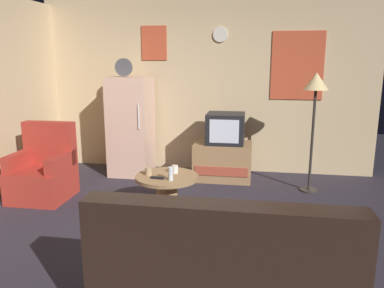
{
  "coord_description": "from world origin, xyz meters",
  "views": [
    {
      "loc": [
        0.79,
        -3.5,
        1.75
      ],
      "look_at": [
        0.05,
        0.9,
        0.75
      ],
      "focal_mm": 35.35,
      "sensor_mm": 36.0,
      "label": 1
    }
  ],
  "objects_px": {
    "tv_stand": "(223,161)",
    "coffee_table": "(167,195)",
    "fridge": "(131,126)",
    "standing_lamp": "(316,91)",
    "remote_control": "(157,178)",
    "mug_ceramic_white": "(175,169)",
    "crt_tv": "(226,128)",
    "mug_ceramic_tan": "(148,171)",
    "wine_glass": "(171,174)",
    "couch": "(223,276)",
    "armchair": "(44,172)"
  },
  "relations": [
    {
      "from": "fridge",
      "to": "standing_lamp",
      "type": "bearing_deg",
      "value": -8.25
    },
    {
      "from": "fridge",
      "to": "wine_glass",
      "type": "xyz_separation_m",
      "value": [
        0.99,
        -1.63,
        -0.22
      ]
    },
    {
      "from": "coffee_table",
      "to": "wine_glass",
      "type": "relative_size",
      "value": 4.8
    },
    {
      "from": "tv_stand",
      "to": "remote_control",
      "type": "xyz_separation_m",
      "value": [
        -0.59,
        -1.54,
        0.2
      ]
    },
    {
      "from": "tv_stand",
      "to": "standing_lamp",
      "type": "relative_size",
      "value": 0.53
    },
    {
      "from": "coffee_table",
      "to": "armchair",
      "type": "relative_size",
      "value": 0.75
    },
    {
      "from": "wine_glass",
      "to": "couch",
      "type": "relative_size",
      "value": 0.09
    },
    {
      "from": "armchair",
      "to": "fridge",
      "type": "bearing_deg",
      "value": 56.98
    },
    {
      "from": "fridge",
      "to": "crt_tv",
      "type": "height_order",
      "value": "fridge"
    },
    {
      "from": "mug_ceramic_white",
      "to": "tv_stand",
      "type": "bearing_deg",
      "value": 71.04
    },
    {
      "from": "tv_stand",
      "to": "wine_glass",
      "type": "relative_size",
      "value": 5.6
    },
    {
      "from": "fridge",
      "to": "coffee_table",
      "type": "distance_m",
      "value": 1.8
    },
    {
      "from": "mug_ceramic_white",
      "to": "standing_lamp",
      "type": "bearing_deg",
      "value": 30.49
    },
    {
      "from": "fridge",
      "to": "crt_tv",
      "type": "distance_m",
      "value": 1.46
    },
    {
      "from": "wine_glass",
      "to": "mug_ceramic_tan",
      "type": "xyz_separation_m",
      "value": [
        -0.29,
        0.15,
        -0.03
      ]
    },
    {
      "from": "remote_control",
      "to": "fridge",
      "type": "bearing_deg",
      "value": 124.14
    },
    {
      "from": "wine_glass",
      "to": "mug_ceramic_white",
      "type": "xyz_separation_m",
      "value": [
        -0.01,
        0.28,
        -0.03
      ]
    },
    {
      "from": "fridge",
      "to": "crt_tv",
      "type": "xyz_separation_m",
      "value": [
        1.46,
        -0.06,
        0.02
      ]
    },
    {
      "from": "standing_lamp",
      "to": "wine_glass",
      "type": "xyz_separation_m",
      "value": [
        -1.64,
        -1.25,
        -0.82
      ]
    },
    {
      "from": "fridge",
      "to": "mug_ceramic_white",
      "type": "distance_m",
      "value": 1.69
    },
    {
      "from": "wine_glass",
      "to": "mug_ceramic_tan",
      "type": "height_order",
      "value": "wine_glass"
    },
    {
      "from": "standing_lamp",
      "to": "coffee_table",
      "type": "distance_m",
      "value": 2.33
    },
    {
      "from": "crt_tv",
      "to": "mug_ceramic_white",
      "type": "xyz_separation_m",
      "value": [
        -0.48,
        -1.3,
        -0.27
      ]
    },
    {
      "from": "tv_stand",
      "to": "standing_lamp",
      "type": "xyz_separation_m",
      "value": [
        1.21,
        -0.32,
        1.08
      ]
    },
    {
      "from": "tv_stand",
      "to": "remote_control",
      "type": "height_order",
      "value": "tv_stand"
    },
    {
      "from": "mug_ceramic_white",
      "to": "armchair",
      "type": "relative_size",
      "value": 0.09
    },
    {
      "from": "coffee_table",
      "to": "standing_lamp",
      "type": "bearing_deg",
      "value": 32.19
    },
    {
      "from": "standing_lamp",
      "to": "couch",
      "type": "xyz_separation_m",
      "value": [
        -0.94,
        -2.78,
        -1.05
      ]
    },
    {
      "from": "crt_tv",
      "to": "fridge",
      "type": "bearing_deg",
      "value": 177.64
    },
    {
      "from": "fridge",
      "to": "coffee_table",
      "type": "height_order",
      "value": "fridge"
    },
    {
      "from": "couch",
      "to": "mug_ceramic_tan",
      "type": "bearing_deg",
      "value": 120.77
    },
    {
      "from": "remote_control",
      "to": "mug_ceramic_tan",
      "type": "bearing_deg",
      "value": 146.7
    },
    {
      "from": "coffee_table",
      "to": "couch",
      "type": "height_order",
      "value": "couch"
    },
    {
      "from": "crt_tv",
      "to": "mug_ceramic_tan",
      "type": "distance_m",
      "value": 1.64
    },
    {
      "from": "remote_control",
      "to": "couch",
      "type": "height_order",
      "value": "couch"
    },
    {
      "from": "crt_tv",
      "to": "wine_glass",
      "type": "distance_m",
      "value": 1.66
    },
    {
      "from": "mug_ceramic_tan",
      "to": "remote_control",
      "type": "height_order",
      "value": "mug_ceramic_tan"
    },
    {
      "from": "standing_lamp",
      "to": "mug_ceramic_tan",
      "type": "height_order",
      "value": "standing_lamp"
    },
    {
      "from": "mug_ceramic_white",
      "to": "crt_tv",
      "type": "bearing_deg",
      "value": 69.7
    },
    {
      "from": "mug_ceramic_tan",
      "to": "tv_stand",
      "type": "bearing_deg",
      "value": 62.99
    },
    {
      "from": "crt_tv",
      "to": "mug_ceramic_white",
      "type": "height_order",
      "value": "crt_tv"
    },
    {
      "from": "standing_lamp",
      "to": "remote_control",
      "type": "bearing_deg",
      "value": -146.02
    },
    {
      "from": "tv_stand",
      "to": "coffee_table",
      "type": "distance_m",
      "value": 1.5
    },
    {
      "from": "standing_lamp",
      "to": "armchair",
      "type": "xyz_separation_m",
      "value": [
        -3.41,
        -0.82,
        -1.02
      ]
    },
    {
      "from": "standing_lamp",
      "to": "crt_tv",
      "type": "bearing_deg",
      "value": 164.69
    },
    {
      "from": "tv_stand",
      "to": "crt_tv",
      "type": "distance_m",
      "value": 0.5
    },
    {
      "from": "wine_glass",
      "to": "remote_control",
      "type": "distance_m",
      "value": 0.18
    },
    {
      "from": "standing_lamp",
      "to": "mug_ceramic_tan",
      "type": "relative_size",
      "value": 17.67
    },
    {
      "from": "wine_glass",
      "to": "armchair",
      "type": "relative_size",
      "value": 0.16
    },
    {
      "from": "coffee_table",
      "to": "tv_stand",
      "type": "bearing_deg",
      "value": 69.87
    }
  ]
}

